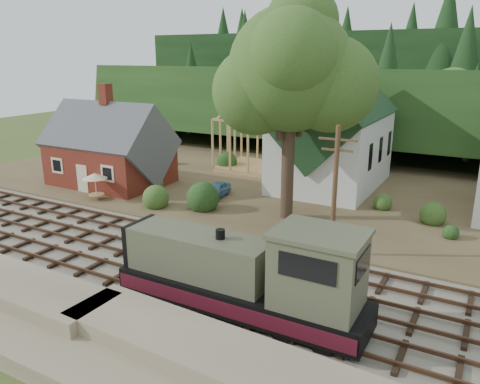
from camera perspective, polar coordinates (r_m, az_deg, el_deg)
The scene contains 16 objects.
ground at distance 27.41m, azimuth -6.80°, elevation -9.05°, with size 140.00×140.00×0.00m, color #384C1E.
embankment at distance 22.02m, azimuth -20.36°, elevation -16.93°, with size 64.00×5.00×1.60m, color #7F7259.
railroad_bed at distance 27.38m, azimuth -6.81°, elevation -8.90°, with size 64.00×11.00×0.16m, color #726B5B.
village_flat at distance 42.30m, azimuth 7.50°, elevation 0.37°, with size 64.00×26.00×0.30m, color brown.
hillside at distance 64.73m, azimuth 15.44°, elevation 5.37°, with size 70.00×28.00×8.00m, color #1E3F19.
ridge at distance 80.17m, azimuth 18.25°, elevation 7.17°, with size 80.00×20.00×12.00m, color black.
depot at distance 44.41m, azimuth -15.56°, elevation 4.75°, with size 10.80×7.41×9.00m.
church at distance 42.12m, azimuth 11.15°, elevation 7.15°, with size 8.40×15.17×13.00m.
timber_frame at distance 47.53m, azimuth 2.68°, elevation 6.13°, with size 8.20×6.20×6.99m.
lattice_tower at distance 52.25m, azimuth 5.81°, elevation 14.46°, with size 3.20×3.20×12.12m.
big_tree at distance 32.57m, azimuth 6.49°, elevation 13.64°, with size 10.90×8.40×14.70m.
telegraph_pole_near at distance 27.33m, azimuth 11.47°, elevation 0.18°, with size 2.20×0.28×8.00m.
locomotive at distance 21.44m, azimuth 0.98°, elevation -10.27°, with size 11.81×2.95×4.73m.
car_blue at distance 38.99m, azimuth -2.89°, elevation 0.27°, with size 1.44×3.57×1.22m, color teal.
car_green at distance 47.75m, azimuth -15.19°, elevation 2.80°, with size 1.41×4.06×1.34m, color gray.
patio_set at distance 39.73m, azimuth -17.28°, elevation 1.75°, with size 1.99×1.99×2.22m.
Camera 1 is at (14.71, -19.93, 11.72)m, focal length 35.00 mm.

